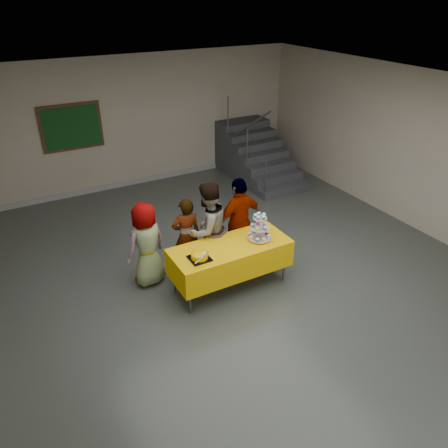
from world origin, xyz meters
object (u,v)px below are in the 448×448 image
(schoolchild_a, at_px, (146,244))
(noticeboard, at_px, (71,127))
(bake_table, at_px, (230,257))
(schoolchild_d, at_px, (240,222))
(cupcake_stand, at_px, (259,229))
(schoolchild_c, at_px, (208,229))
(staircase, at_px, (254,156))
(schoolchild_b, at_px, (186,236))
(bear_cake, at_px, (199,256))

(schoolchild_a, distance_m, noticeboard, 4.06)
(bake_table, relative_size, schoolchild_d, 1.20)
(cupcake_stand, distance_m, schoolchild_c, 0.86)
(bake_table, height_order, noticeboard, noticeboard)
(cupcake_stand, distance_m, schoolchild_d, 0.63)
(cupcake_stand, distance_m, staircase, 4.63)
(schoolchild_a, xyz_separation_m, noticeboard, (-0.17, 3.95, 0.90))
(cupcake_stand, relative_size, schoolchild_b, 0.34)
(schoolchild_c, relative_size, schoolchild_d, 1.03)
(schoolchild_b, xyz_separation_m, noticeboard, (-0.86, 3.95, 0.94))
(staircase, bearing_deg, schoolchild_d, -125.91)
(noticeboard, bearing_deg, schoolchild_b, -77.75)
(schoolchild_a, bearing_deg, noticeboard, -105.08)
(cupcake_stand, relative_size, schoolchild_d, 0.28)
(bake_table, bearing_deg, cupcake_stand, -5.57)
(schoolchild_a, relative_size, schoolchild_b, 1.06)
(schoolchild_d, xyz_separation_m, noticeboard, (-1.75, 4.15, 0.81))
(cupcake_stand, xyz_separation_m, bear_cake, (-1.08, -0.06, -0.12))
(bear_cake, bearing_deg, bake_table, 10.64)
(schoolchild_b, distance_m, schoolchild_c, 0.39)
(bake_table, height_order, schoolchild_d, schoolchild_d)
(bake_table, xyz_separation_m, schoolchild_d, (0.50, 0.56, 0.23))
(schoolchild_c, height_order, schoolchild_d, schoolchild_c)
(bear_cake, bearing_deg, schoolchild_c, 54.38)
(schoolchild_d, height_order, staircase, staircase)
(staircase, bearing_deg, schoolchild_c, -132.16)
(bake_table, height_order, schoolchild_a, schoolchild_a)
(bake_table, distance_m, staircase, 4.85)
(schoolchild_b, bearing_deg, schoolchild_a, 9.03)
(bake_table, relative_size, schoolchild_a, 1.33)
(bake_table, distance_m, schoolchild_a, 1.33)
(bear_cake, distance_m, schoolchild_b, 0.91)
(cupcake_stand, bearing_deg, schoolchild_d, 89.36)
(bear_cake, bearing_deg, cupcake_stand, 3.24)
(cupcake_stand, relative_size, schoolchild_a, 0.32)
(schoolchild_b, height_order, schoolchild_c, schoolchild_c)
(schoolchild_b, height_order, staircase, staircase)
(cupcake_stand, relative_size, noticeboard, 0.34)
(schoolchild_a, height_order, staircase, staircase)
(noticeboard, bearing_deg, bear_cake, -82.12)
(bake_table, bearing_deg, noticeboard, 104.84)
(schoolchild_b, bearing_deg, bear_cake, 86.48)
(schoolchild_b, bearing_deg, schoolchild_d, 175.64)
(bear_cake, distance_m, schoolchild_d, 1.27)
(schoolchild_b, distance_m, schoolchild_d, 0.93)
(bake_table, xyz_separation_m, staircase, (2.90, 3.88, -0.07))
(cupcake_stand, relative_size, schoolchild_c, 0.28)
(schoolchild_b, height_order, noticeboard, noticeboard)
(schoolchild_d, distance_m, noticeboard, 4.58)
(bear_cake, xyz_separation_m, schoolchild_a, (-0.50, 0.87, -0.12))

